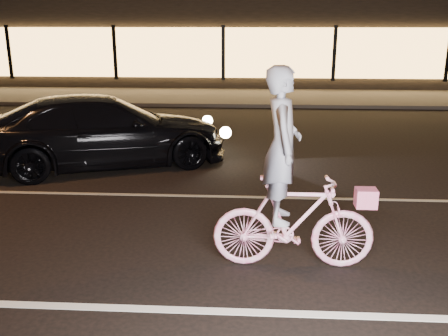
{
  "coord_description": "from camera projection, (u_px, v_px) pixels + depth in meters",
  "views": [
    {
      "loc": [
        1.27,
        -6.02,
        2.91
      ],
      "look_at": [
        0.87,
        0.6,
        0.93
      ],
      "focal_mm": 40.0,
      "sensor_mm": 36.0,
      "label": 1
    }
  ],
  "objects": [
    {
      "name": "ground",
      "position": [
        156.0,
        246.0,
        6.66
      ],
      "size": [
        90.0,
        90.0,
        0.0
      ],
      "primitive_type": "plane",
      "color": "black",
      "rests_on": "ground"
    },
    {
      "name": "lane_stripe_near",
      "position": [
        129.0,
        308.0,
        5.23
      ],
      "size": [
        60.0,
        0.12,
        0.01
      ],
      "primitive_type": "cube",
      "color": "silver",
      "rests_on": "ground"
    },
    {
      "name": "lane_stripe_far",
      "position": [
        178.0,
        196.0,
        8.58
      ],
      "size": [
        60.0,
        0.1,
        0.01
      ],
      "primitive_type": "cube",
      "color": "gray",
      "rests_on": "ground"
    },
    {
      "name": "sidewalk",
      "position": [
        220.0,
        97.0,
        19.08
      ],
      "size": [
        30.0,
        4.0,
        0.12
      ],
      "primitive_type": "cube",
      "color": "#383533",
      "rests_on": "ground"
    },
    {
      "name": "storefront",
      "position": [
        228.0,
        36.0,
        24.19
      ],
      "size": [
        25.4,
        8.42,
        4.2
      ],
      "color": "black",
      "rests_on": "ground"
    },
    {
      "name": "cyclist",
      "position": [
        291.0,
        200.0,
        5.89
      ],
      "size": [
        1.93,
        0.67,
        2.44
      ],
      "rotation": [
        0.0,
        0.0,
        1.57
      ],
      "color": "#F43C86",
      "rests_on": "ground"
    },
    {
      "name": "sedan",
      "position": [
        105.0,
        131.0,
        10.2
      ],
      "size": [
        5.38,
        3.72,
        1.45
      ],
      "rotation": [
        0.0,
        0.0,
        1.95
      ],
      "color": "black",
      "rests_on": "ground"
    }
  ]
}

